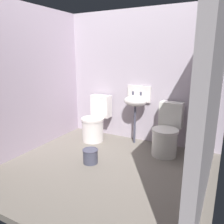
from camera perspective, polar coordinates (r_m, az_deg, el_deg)
name	(u,v)px	position (r m, az deg, el deg)	size (l,w,h in m)	color
ground_plane	(103,167)	(3.26, -2.43, -13.83)	(2.93, 2.69, 0.08)	slate
wall_back	(136,77)	(3.97, 6.24, 8.80)	(2.93, 0.10, 2.24)	#B2A5B4
wall_left	(34,79)	(3.81, -19.35, 7.85)	(0.10, 2.49, 2.24)	#B2A0B3
wall_right	(213,92)	(2.60, 24.46, 4.65)	(0.10, 2.49, 2.24)	#B4ABAF
toilet_left	(95,122)	(4.05, -4.28, -2.59)	(0.40, 0.59, 0.78)	silver
toilet_right	(167,134)	(3.56, 13.76, -5.40)	(0.41, 0.60, 0.78)	silver
sink	(136,100)	(3.79, 6.14, 2.96)	(0.42, 0.35, 0.99)	#444658
bucket	(90,156)	(3.25, -5.54, -11.08)	(0.23, 0.23, 0.21)	#444658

